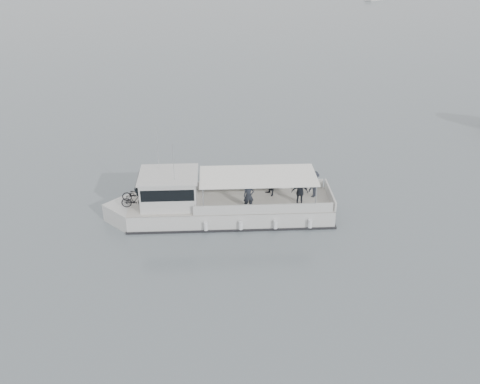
{
  "coord_description": "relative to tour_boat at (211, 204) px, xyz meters",
  "views": [
    {
      "loc": [
        3.61,
        -27.68,
        14.94
      ],
      "look_at": [
        3.78,
        -2.07,
        1.6
      ],
      "focal_mm": 40.0,
      "sensor_mm": 36.0,
      "label": 1
    }
  ],
  "objects": [
    {
      "name": "ground",
      "position": [
        -2.18,
        2.11,
        -0.86
      ],
      "size": [
        1400.0,
        1400.0,
        0.0
      ],
      "primitive_type": "plane",
      "color": "slate",
      "rests_on": "ground"
    },
    {
      "name": "tour_boat",
      "position": [
        0.0,
        0.0,
        0.0
      ],
      "size": [
        12.63,
        3.55,
        5.27
      ],
      "rotation": [
        0.0,
        0.0,
        0.04
      ],
      "color": "silver",
      "rests_on": "ground"
    }
  ]
}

